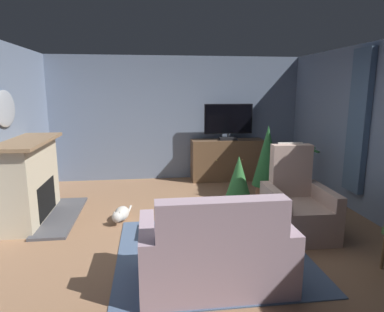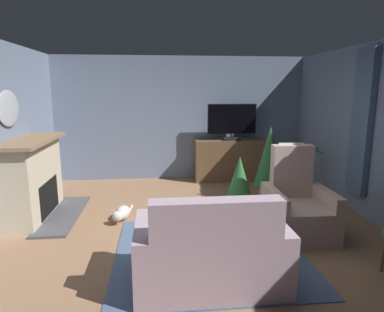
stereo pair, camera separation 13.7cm
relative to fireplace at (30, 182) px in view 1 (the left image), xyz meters
name	(u,v)px [view 1 (the left image)]	position (x,y,z in m)	size (l,w,h in m)	color
ground_plane	(197,237)	(2.43, -0.93, -0.61)	(6.01, 6.79, 0.04)	#936B4C
wall_back	(177,118)	(2.43, 2.21, 0.74)	(6.01, 0.10, 2.67)	slate
curtain_panel_far	(359,122)	(5.07, -0.31, 0.87)	(0.10, 0.44, 2.24)	slate
rug_central	(211,252)	(2.53, -1.45, -0.59)	(2.27, 2.17, 0.01)	slate
fireplace	(30,182)	(0.00, 0.00, 0.00)	(0.95, 1.69, 1.24)	#4C4C51
wall_mirror_oval	(5,109)	(-0.25, 0.00, 1.10)	(0.06, 0.73, 0.54)	#B2B7BF
tv_cabinet	(227,161)	(3.50, 1.86, -0.17)	(1.56, 0.48, 0.89)	#4A3523
television	(228,121)	(3.50, 1.81, 0.71)	(1.04, 0.20, 0.77)	black
coffee_table	(194,212)	(2.38, -0.97, -0.23)	(0.89, 0.58, 0.42)	#422B19
tv_remote	(189,206)	(2.31, -0.92, -0.17)	(0.17, 0.05, 0.02)	black
sofa_floral	(215,255)	(2.43, -2.13, -0.26)	(1.51, 0.91, 1.02)	#AD93A3
armchair_facing_sofa	(297,208)	(3.81, -1.02, -0.23)	(0.86, 0.92, 1.22)	#BC9E8E
potted_plant_leafy_by_curtain	(267,161)	(3.82, 0.25, 0.16)	(0.50, 0.50, 1.38)	#99664C
potted_plant_small_fern_corner	(296,181)	(4.59, 0.74, -0.35)	(0.63, 0.73, 0.98)	slate
potted_plant_on_hearth_side	(238,182)	(3.18, -0.25, -0.06)	(0.41, 0.41, 0.96)	#3D4C5B
cat	(121,214)	(1.35, -0.27, -0.48)	(0.28, 0.68, 0.23)	beige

